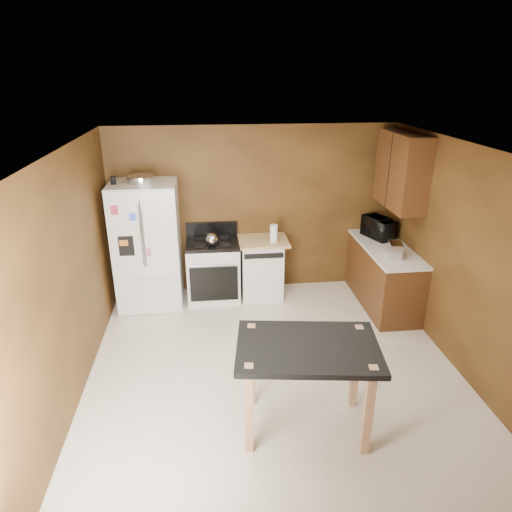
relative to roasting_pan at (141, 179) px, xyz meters
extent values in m
plane|color=white|center=(1.56, -1.90, -1.85)|extent=(4.50, 4.50, 0.00)
plane|color=white|center=(1.56, -1.90, 0.65)|extent=(4.50, 4.50, 0.00)
plane|color=brown|center=(1.56, 0.35, -0.60)|extent=(4.20, 0.00, 4.20)
plane|color=brown|center=(1.56, -4.15, -0.60)|extent=(4.20, 0.00, 4.20)
plane|color=brown|center=(-0.54, -1.90, -0.60)|extent=(0.00, 4.50, 4.50)
plane|color=brown|center=(3.66, -1.90, -0.60)|extent=(0.00, 4.50, 4.50)
cylinder|color=silver|center=(0.00, 0.00, 0.00)|extent=(0.38, 0.38, 0.09)
cylinder|color=black|center=(-0.35, -0.08, 0.01)|extent=(0.07, 0.07, 0.11)
sphere|color=silver|center=(0.92, -0.13, -0.86)|extent=(0.18, 0.18, 0.18)
cylinder|color=white|center=(1.81, -0.07, -0.83)|extent=(0.14, 0.14, 0.26)
cylinder|color=green|center=(1.84, 0.08, -0.91)|extent=(0.11, 0.11, 0.10)
cube|color=silver|center=(3.33, -0.81, -0.85)|extent=(0.22, 0.30, 0.19)
imported|color=black|center=(3.37, -0.06, -0.81)|extent=(0.49, 0.59, 0.28)
cube|color=white|center=(0.01, -0.03, -0.95)|extent=(0.90, 0.75, 1.80)
cube|color=white|center=(-0.21, -0.41, -0.67)|extent=(0.43, 0.02, 1.20)
cube|color=white|center=(0.24, -0.41, -0.67)|extent=(0.43, 0.02, 1.20)
cube|color=white|center=(0.01, -0.41, -1.57)|extent=(0.88, 0.02, 0.54)
cube|color=black|center=(-0.21, -0.42, -0.80)|extent=(0.20, 0.01, 0.28)
cylinder|color=silver|center=(0.00, -0.44, -0.65)|extent=(0.02, 0.02, 0.90)
cylinder|color=silver|center=(0.03, -0.44, -0.65)|extent=(0.02, 0.02, 0.90)
cube|color=#C22D4A|center=(-0.31, -0.44, -0.30)|extent=(0.09, 0.00, 0.12)
cube|color=#3A6EF7|center=(-0.09, -0.44, -0.40)|extent=(0.08, 0.00, 0.10)
cube|color=orange|center=(-0.24, -0.44, -0.75)|extent=(0.11, 0.00, 0.08)
cube|color=#D35D8B|center=(0.06, -0.44, -0.90)|extent=(0.08, 0.00, 0.11)
cube|color=white|center=(0.31, -0.44, -1.05)|extent=(0.09, 0.00, 0.10)
cube|color=white|center=(0.92, 0.02, -1.42)|extent=(0.76, 0.65, 0.85)
cube|color=black|center=(0.92, 0.02, -0.97)|extent=(0.76, 0.65, 0.05)
cube|color=black|center=(0.92, 0.31, -0.85)|extent=(0.76, 0.06, 0.20)
cube|color=black|center=(0.92, -0.31, -1.47)|extent=(0.68, 0.02, 0.52)
cylinder|color=silver|center=(0.92, -0.32, -1.18)|extent=(0.62, 0.02, 0.02)
cylinder|color=black|center=(0.74, 0.18, -0.94)|extent=(0.17, 0.17, 0.02)
cylinder|color=black|center=(1.10, 0.18, -0.94)|extent=(0.17, 0.17, 0.02)
cylinder|color=black|center=(0.74, -0.14, -0.94)|extent=(0.17, 0.17, 0.02)
cylinder|color=black|center=(1.10, -0.14, -0.94)|extent=(0.17, 0.17, 0.02)
cube|color=white|center=(1.64, 0.05, -1.42)|extent=(0.60, 0.60, 0.85)
cube|color=black|center=(1.64, -0.26, -1.09)|extent=(0.56, 0.02, 0.07)
cube|color=tan|center=(1.64, 0.05, -0.98)|extent=(0.78, 0.62, 0.04)
cube|color=#5C2D19|center=(3.36, -0.45, -1.42)|extent=(0.60, 1.55, 0.86)
cube|color=white|center=(3.36, -0.45, -0.97)|extent=(0.63, 1.58, 0.04)
cube|color=#5C2D19|center=(3.49, -0.35, 0.10)|extent=(0.35, 1.05, 1.00)
cube|color=black|center=(3.31, -0.35, 0.10)|extent=(0.01, 0.01, 1.00)
cube|color=black|center=(1.72, -2.78, -0.96)|extent=(1.39, 1.02, 0.05)
cube|color=#AE7B54|center=(1.25, -2.39, -1.39)|extent=(0.08, 0.08, 0.92)
cube|color=#AE7B54|center=(2.28, -2.53, -1.39)|extent=(0.08, 0.08, 0.92)
cube|color=#AE7B54|center=(1.17, -3.03, -1.39)|extent=(0.08, 0.08, 0.92)
cube|color=#AE7B54|center=(2.20, -3.16, -1.39)|extent=(0.08, 0.08, 0.92)
camera|label=1|loc=(0.88, -6.19, 1.37)|focal=32.00mm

